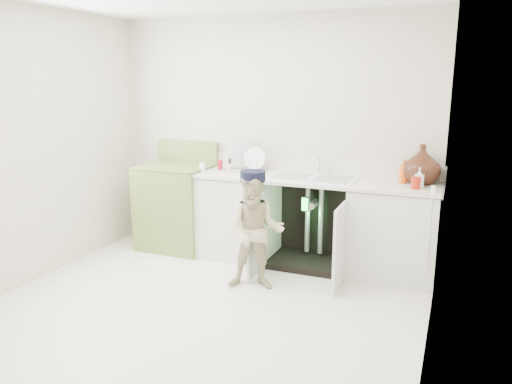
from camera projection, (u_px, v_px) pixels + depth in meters
ground at (208, 304)px, 4.21m from camera, size 3.50×3.50×0.00m
room_shell at (204, 157)px, 3.93m from camera, size 6.00×5.50×1.26m
counter_run at (316, 219)px, 4.98m from camera, size 2.44×1.02×1.26m
avocado_stove at (177, 205)px, 5.54m from camera, size 0.75×0.65×1.16m
repair_worker at (256, 231)px, 4.42m from camera, size 0.67×0.67×1.07m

